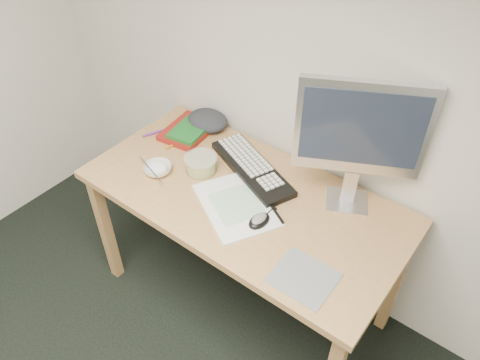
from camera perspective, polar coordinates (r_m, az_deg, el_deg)
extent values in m
plane|color=silver|center=(1.84, 14.34, 13.80)|extent=(3.60, 0.00, 3.60)
cube|color=tan|center=(2.49, -16.03, -5.78)|extent=(0.05, 0.05, 0.71)
cube|color=tan|center=(2.75, -6.60, 1.33)|extent=(0.05, 0.05, 0.71)
cube|color=tan|center=(2.30, 18.44, -11.60)|extent=(0.05, 0.05, 0.71)
cube|color=tan|center=(2.01, 0.42, -2.15)|extent=(1.40, 0.70, 0.03)
cube|color=slate|center=(1.72, 7.78, -11.69)|extent=(0.22, 0.20, 0.00)
cube|color=white|center=(1.94, -0.42, -3.07)|extent=(0.45, 0.41, 0.01)
cube|color=black|center=(2.11, 1.48, 1.43)|extent=(0.51, 0.33, 0.03)
cube|color=silver|center=(2.02, 12.83, -2.48)|extent=(0.22, 0.21, 0.01)
cube|color=silver|center=(1.96, 13.18, -0.77)|extent=(0.06, 0.04, 0.16)
cube|color=silver|center=(1.79, 14.58, 6.07)|extent=(0.45, 0.26, 0.40)
cube|color=black|center=(1.78, 14.63, 6.31)|extent=(0.39, 0.21, 0.31)
ellipsoid|color=black|center=(1.86, 2.35, -4.75)|extent=(0.07, 0.11, 0.04)
imported|color=white|center=(2.13, -9.99, 1.31)|extent=(0.15, 0.15, 0.04)
cylinder|color=silver|center=(2.09, -10.83, 1.26)|extent=(0.20, 0.08, 0.02)
cylinder|color=gold|center=(2.10, -4.79, 1.95)|extent=(0.18, 0.18, 0.07)
cube|color=maroon|center=(2.35, -6.31, 6.02)|extent=(0.23, 0.29, 0.03)
cube|color=#186022|center=(2.32, -6.15, 6.09)|extent=(0.18, 0.22, 0.02)
ellipsoid|color=#23242A|center=(2.37, -3.99, 7.23)|extent=(0.19, 0.16, 0.07)
cylinder|color=pink|center=(2.03, -0.95, -0.90)|extent=(0.15, 0.09, 0.01)
cylinder|color=tan|center=(2.03, 2.32, -0.87)|extent=(0.16, 0.08, 0.01)
cylinder|color=black|center=(1.98, 2.58, -2.29)|extent=(0.18, 0.03, 0.01)
cylinder|color=#2142B6|center=(2.33, -7.65, 5.29)|extent=(0.08, 0.10, 0.01)
cylinder|color=#C77217|center=(2.29, -7.70, 4.49)|extent=(0.04, 0.13, 0.01)
cylinder|color=#682382|center=(2.38, -10.30, 5.70)|extent=(0.07, 0.13, 0.01)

